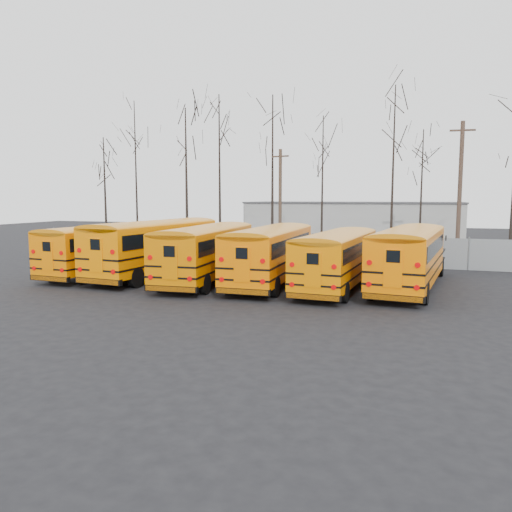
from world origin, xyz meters
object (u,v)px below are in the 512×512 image
(bus_b, at_px, (158,243))
(utility_pole_left, at_px, (280,202))
(bus_f, at_px, (410,252))
(bus_e, at_px, (338,255))
(bus_d, at_px, (272,250))
(bus_a, at_px, (108,245))
(bus_c, at_px, (208,248))
(utility_pole_right, at_px, (460,188))

(bus_b, height_order, utility_pole_left, utility_pole_left)
(bus_f, bearing_deg, bus_e, -157.48)
(bus_b, bearing_deg, bus_d, 0.98)
(bus_d, bearing_deg, utility_pole_left, 102.43)
(bus_a, height_order, bus_d, bus_d)
(utility_pole_left, bearing_deg, bus_b, -92.23)
(bus_c, xyz_separation_m, bus_d, (3.51, 0.42, -0.02))
(bus_e, bearing_deg, bus_b, 179.64)
(bus_d, xyz_separation_m, bus_f, (6.99, 0.70, 0.03))
(bus_d, bearing_deg, bus_e, -6.55)
(bus_a, bearing_deg, bus_f, 5.54)
(bus_b, distance_m, utility_pole_left, 12.92)
(bus_a, distance_m, bus_e, 13.84)
(bus_a, xyz_separation_m, bus_b, (3.16, 0.33, 0.18))
(bus_b, xyz_separation_m, bus_e, (10.68, -0.74, -0.22))
(bus_b, relative_size, utility_pole_left, 1.45)
(utility_pole_left, bearing_deg, utility_pole_right, 29.32)
(utility_pole_right, bearing_deg, bus_d, -128.18)
(bus_c, xyz_separation_m, bus_f, (10.50, 1.12, 0.01))
(bus_b, xyz_separation_m, bus_f, (14.07, 0.28, -0.10))
(bus_d, relative_size, bus_e, 1.05)
(bus_c, xyz_separation_m, bus_e, (7.10, 0.10, -0.11))
(bus_b, relative_size, bus_f, 1.05)
(bus_e, bearing_deg, bus_f, 20.29)
(bus_e, relative_size, utility_pole_left, 1.28)
(bus_a, bearing_deg, bus_d, 2.99)
(bus_a, xyz_separation_m, bus_e, (13.83, -0.41, -0.04))
(bus_b, height_order, bus_f, bus_b)
(bus_b, distance_m, bus_d, 7.10)
(bus_e, height_order, utility_pole_left, utility_pole_left)
(bus_b, distance_m, bus_c, 3.68)
(bus_a, height_order, utility_pole_right, utility_pole_right)
(utility_pole_left, bearing_deg, bus_d, -60.02)
(bus_a, distance_m, utility_pole_right, 25.80)
(bus_c, height_order, bus_d, bus_c)
(bus_d, bearing_deg, utility_pole_right, 55.64)
(bus_e, bearing_deg, utility_pole_left, 121.17)
(bus_b, height_order, bus_e, bus_b)
(bus_b, relative_size, utility_pole_right, 1.18)
(bus_d, bearing_deg, bus_b, 175.07)
(bus_c, distance_m, bus_d, 3.53)
(bus_b, bearing_deg, utility_pole_right, 45.89)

